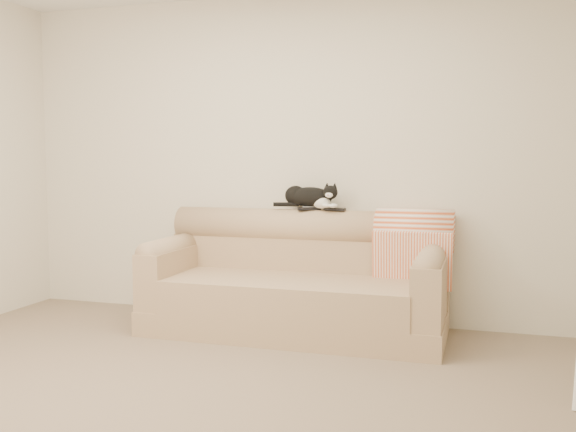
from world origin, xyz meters
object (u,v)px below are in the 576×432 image
object	(u,v)px
remote_b	(335,209)
tuxedo_cat	(310,197)
remote_a	(309,208)
sofa	(297,284)

from	to	relation	value
remote_b	tuxedo_cat	world-z (taller)	tuxedo_cat
remote_a	remote_b	xyz separation A→B (m)	(0.21, 0.00, -0.00)
remote_b	tuxedo_cat	bearing A→B (deg)	172.85
remote_a	tuxedo_cat	size ratio (longest dim) A/B	0.35
remote_a	sofa	bearing A→B (deg)	-97.12
sofa	remote_a	world-z (taller)	remote_a
sofa	remote_a	bearing A→B (deg)	82.88
sofa	tuxedo_cat	distance (m)	0.70
remote_b	sofa	bearing A→B (deg)	-135.81
sofa	remote_b	bearing A→B (deg)	44.19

